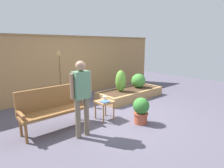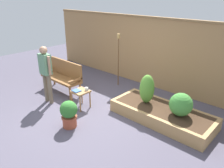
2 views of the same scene
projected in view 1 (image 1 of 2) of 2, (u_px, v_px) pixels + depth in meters
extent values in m
plane|color=#514C5B|center=(116.00, 117.00, 4.80)|extent=(14.00, 14.00, 0.00)
cube|color=#A37A4C|center=(67.00, 67.00, 6.49)|extent=(8.40, 0.10, 2.10)
cube|color=olive|center=(66.00, 36.00, 6.26)|extent=(8.40, 0.14, 0.06)
cylinder|color=brown|center=(77.00, 112.00, 4.59)|extent=(0.06, 0.06, 0.40)
cylinder|color=brown|center=(85.00, 116.00, 4.33)|extent=(0.06, 0.06, 0.40)
cylinder|color=brown|center=(21.00, 127.00, 3.75)|extent=(0.06, 0.06, 0.40)
cylinder|color=brown|center=(26.00, 134.00, 3.49)|extent=(0.06, 0.06, 0.40)
cube|color=brown|center=(55.00, 112.00, 3.99)|extent=(1.44, 0.48, 0.06)
cube|color=brown|center=(50.00, 98.00, 4.09)|extent=(1.44, 0.06, 0.48)
cube|color=brown|center=(20.00, 114.00, 3.52)|extent=(0.06, 0.48, 0.04)
cube|color=brown|center=(82.00, 100.00, 4.40)|extent=(0.06, 0.48, 0.04)
cylinder|color=#9E7042|center=(106.00, 108.00, 4.85)|extent=(0.04, 0.04, 0.44)
cylinder|color=#9E7042|center=(114.00, 111.00, 4.61)|extent=(0.04, 0.04, 0.44)
cylinder|color=#9E7042|center=(95.00, 110.00, 4.64)|extent=(0.04, 0.04, 0.44)
cylinder|color=#9E7042|center=(103.00, 114.00, 4.40)|extent=(0.04, 0.04, 0.44)
cube|color=#9E7042|center=(104.00, 102.00, 4.57)|extent=(0.40, 0.40, 0.04)
cylinder|color=silver|center=(104.00, 98.00, 4.71)|extent=(0.09, 0.09, 0.08)
torus|color=silver|center=(106.00, 97.00, 4.74)|extent=(0.06, 0.01, 0.06)
cube|color=#38609E|center=(105.00, 102.00, 4.47)|extent=(0.21, 0.19, 0.02)
cylinder|color=#A84C33|center=(141.00, 119.00, 4.41)|extent=(0.31, 0.31, 0.23)
cylinder|color=#A84C33|center=(141.00, 113.00, 4.38)|extent=(0.35, 0.35, 0.04)
sphere|color=#33752D|center=(141.00, 106.00, 4.34)|extent=(0.39, 0.39, 0.39)
cube|color=#AD8451|center=(140.00, 96.00, 6.16)|extent=(2.40, 0.09, 0.30)
cube|color=#AD8451|center=(121.00, 91.00, 6.83)|extent=(2.40, 0.09, 0.30)
cube|color=#AD8451|center=(105.00, 100.00, 5.75)|extent=(0.09, 0.82, 0.30)
cube|color=#AD8451|center=(150.00, 88.00, 7.23)|extent=(0.09, 0.82, 0.30)
cube|color=#422D1E|center=(130.00, 93.00, 6.49)|extent=(2.22, 0.82, 0.30)
cylinder|color=brown|center=(121.00, 91.00, 6.17)|extent=(0.04, 0.04, 0.06)
ellipsoid|color=#569333|center=(121.00, 81.00, 6.10)|extent=(0.35, 0.35, 0.72)
cylinder|color=brown|center=(138.00, 87.00, 6.74)|extent=(0.04, 0.04, 0.06)
sphere|color=#428938|center=(138.00, 81.00, 6.69)|extent=(0.51, 0.51, 0.51)
cylinder|color=brown|center=(61.00, 81.00, 5.65)|extent=(0.03, 0.03, 1.53)
cylinder|color=#AD894C|center=(59.00, 53.00, 5.47)|extent=(0.10, 0.10, 0.13)
cylinder|color=#70604C|center=(86.00, 116.00, 3.78)|extent=(0.11, 0.11, 0.82)
cylinder|color=#70604C|center=(78.00, 119.00, 3.65)|extent=(0.11, 0.11, 0.82)
cube|color=#5B8966|center=(81.00, 85.00, 3.57)|extent=(0.32, 0.20, 0.54)
cylinder|color=#9E755B|center=(90.00, 83.00, 3.70)|extent=(0.07, 0.07, 0.49)
cylinder|color=#9E755B|center=(72.00, 86.00, 3.44)|extent=(0.07, 0.07, 0.49)
sphere|color=#9E755B|center=(80.00, 66.00, 3.49)|extent=(0.20, 0.20, 0.20)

